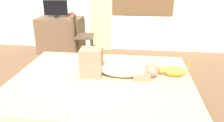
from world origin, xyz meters
The scene contains 8 objects.
ground_plane centered at (0.00, 0.00, 0.00)m, with size 16.00×16.00×0.00m, color brown.
bed centered at (0.15, 0.07, 0.21)m, with size 2.19×1.72×0.42m.
person_lying centered at (0.30, 0.16, 0.54)m, with size 0.94×0.30×0.34m.
cat centered at (0.99, 0.23, 0.49)m, with size 0.36×0.12×0.21m.
desk centered at (-1.06, 2.08, 0.37)m, with size 0.90×0.56×0.74m.
tv_monitor centered at (-1.12, 2.08, 0.92)m, with size 0.48×0.10×0.35m.
cup centered at (-0.84, 2.29, 0.78)m, with size 0.06×0.06×0.09m, color #B23D38.
chair_by_desk centered at (-0.55, 1.74, 0.51)m, with size 0.43×0.43×0.86m.
Camera 1 is at (0.55, -2.22, 1.58)m, focal length 34.87 mm.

